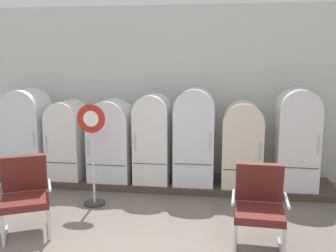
{
  "coord_description": "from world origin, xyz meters",
  "views": [
    {
      "loc": [
        1.15,
        -3.33,
        2.18
      ],
      "look_at": [
        0.26,
        2.75,
        1.1
      ],
      "focal_mm": 40.89,
      "sensor_mm": 36.0,
      "label": 1
    }
  ],
  "objects": [
    {
      "name": "sign_stand",
      "position": [
        -0.76,
        1.97,
        0.73
      ],
      "size": [
        0.42,
        0.32,
        1.54
      ],
      "color": "#2D2D30",
      "rests_on": "ground"
    },
    {
      "name": "back_wall",
      "position": [
        0.0,
        3.66,
        1.58
      ],
      "size": [
        11.76,
        0.12,
        3.13
      ],
      "color": "silver",
      "rests_on": "ground"
    },
    {
      "name": "refrigerator_0",
      "position": [
        -2.29,
        2.92,
        0.93
      ],
      "size": [
        0.7,
        0.68,
        1.55
      ],
      "color": "white",
      "rests_on": "display_plinth"
    },
    {
      "name": "refrigerator_1",
      "position": [
        -1.55,
        2.94,
        0.83
      ],
      "size": [
        0.58,
        0.72,
        1.36
      ],
      "color": "white",
      "rests_on": "display_plinth"
    },
    {
      "name": "refrigerator_3",
      "position": [
        -0.02,
        2.88,
        0.91
      ],
      "size": [
        0.58,
        0.61,
        1.49
      ],
      "color": "white",
      "rests_on": "display_plinth"
    },
    {
      "name": "refrigerator_2",
      "position": [
        -0.75,
        2.92,
        0.84
      ],
      "size": [
        0.71,
        0.68,
        1.39
      ],
      "color": "white",
      "rests_on": "display_plinth"
    },
    {
      "name": "refrigerator_4",
      "position": [
        0.69,
        2.93,
        0.96
      ],
      "size": [
        0.66,
        0.71,
        1.6
      ],
      "color": "white",
      "rests_on": "display_plinth"
    },
    {
      "name": "armchair_right",
      "position": [
        1.59,
        1.02,
        0.53
      ],
      "size": [
        0.65,
        0.67,
        0.97
      ],
      "color": "silver",
      "rests_on": "ground"
    },
    {
      "name": "armchair_left",
      "position": [
        -1.31,
        0.98,
        0.53
      ],
      "size": [
        0.8,
        0.83,
        0.97
      ],
      "color": "silver",
      "rests_on": "ground"
    },
    {
      "name": "display_plinth",
      "position": [
        0.0,
        3.02,
        0.06
      ],
      "size": [
        5.99,
        0.95,
        0.11
      ],
      "primitive_type": "cube",
      "color": "#46382E",
      "rests_on": "ground"
    },
    {
      "name": "refrigerator_6",
      "position": [
        2.33,
        2.92,
        0.97
      ],
      "size": [
        0.64,
        0.68,
        1.61
      ],
      "color": "white",
      "rests_on": "display_plinth"
    },
    {
      "name": "refrigerator_5",
      "position": [
        1.47,
        2.9,
        0.85
      ],
      "size": [
        0.64,
        0.65,
        1.39
      ],
      "color": "beige",
      "rests_on": "display_plinth"
    }
  ]
}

